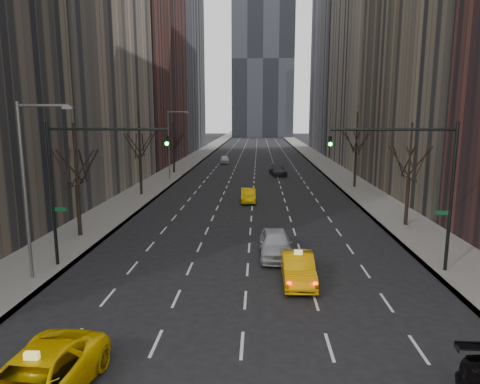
# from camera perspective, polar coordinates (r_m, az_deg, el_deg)

# --- Properties ---
(sidewalk_left) EXTENTS (4.50, 320.00, 0.15)m
(sidewalk_left) POSITION_cam_1_polar(r_m,az_deg,el_deg) (82.14, -6.52, 4.21)
(sidewalk_left) COLOR slate
(sidewalk_left) RESTS_ON ground
(sidewalk_right) EXTENTS (4.50, 320.00, 0.15)m
(sidewalk_right) POSITION_cam_1_polar(r_m,az_deg,el_deg) (81.97, 10.69, 4.09)
(sidewalk_right) COLOR slate
(sidewalk_right) RESTS_ON ground
(bld_left_far) EXTENTS (14.00, 28.00, 44.00)m
(bld_left_far) POSITION_cam_1_polar(r_m,az_deg,el_deg) (80.95, -14.20, 19.47)
(bld_left_far) COLOR brown
(bld_left_far) RESTS_ON ground
(bld_left_deep) EXTENTS (14.00, 30.00, 60.00)m
(bld_left_deep) POSITION_cam_1_polar(r_m,az_deg,el_deg) (111.07, -9.68, 21.18)
(bld_left_deep) COLOR slate
(bld_left_deep) RESTS_ON ground
(bld_right_far) EXTENTS (14.00, 28.00, 50.00)m
(bld_right_far) POSITION_cam_1_polar(r_m,az_deg,el_deg) (79.33, 19.12, 21.64)
(bld_right_far) COLOR tan
(bld_right_far) RESTS_ON ground
(bld_right_deep) EXTENTS (14.00, 30.00, 58.00)m
(bld_right_deep) POSITION_cam_1_polar(r_m,az_deg,el_deg) (109.70, 14.38, 20.62)
(bld_right_deep) COLOR slate
(bld_right_deep) RESTS_ON ground
(tree_lw_b) EXTENTS (3.36, 3.50, 7.82)m
(tree_lw_b) POSITION_cam_1_polar(r_m,az_deg,el_deg) (31.69, -20.91, 0.86)
(tree_lw_b) COLOR black
(tree_lw_b) RESTS_ON ground
(tree_lw_c) EXTENTS (3.36, 3.50, 8.74)m
(tree_lw_c) POSITION_cam_1_polar(r_m,az_deg,el_deg) (46.64, -13.19, 4.43)
(tree_lw_c) COLOR black
(tree_lw_c) RESTS_ON ground
(tree_lw_d) EXTENTS (3.36, 3.50, 7.36)m
(tree_lw_d) POSITION_cam_1_polar(r_m,az_deg,el_deg) (64.14, -8.86, 5.63)
(tree_lw_d) COLOR black
(tree_lw_d) RESTS_ON ground
(tree_rw_b) EXTENTS (3.36, 3.50, 7.82)m
(tree_rw_b) POSITION_cam_1_polar(r_m,az_deg,el_deg) (34.97, 21.56, 1.63)
(tree_rw_b) COLOR black
(tree_rw_b) RESTS_ON ground
(tree_rw_c) EXTENTS (3.36, 3.50, 8.74)m
(tree_rw_c) POSITION_cam_1_polar(r_m,az_deg,el_deg) (52.16, 15.20, 4.92)
(tree_rw_c) COLOR black
(tree_rw_c) RESTS_ON ground
(traffic_mast_left) EXTENTS (6.69, 0.39, 8.00)m
(traffic_mast_left) POSITION_cam_1_polar(r_m,az_deg,el_deg) (24.85, -20.46, 2.63)
(traffic_mast_left) COLOR black
(traffic_mast_left) RESTS_ON ground
(traffic_mast_right) EXTENTS (6.69, 0.39, 8.00)m
(traffic_mast_right) POSITION_cam_1_polar(r_m,az_deg,el_deg) (24.44, 22.95, 2.35)
(traffic_mast_right) COLOR black
(traffic_mast_right) RESTS_ON ground
(streetlight_near) EXTENTS (2.83, 0.22, 9.00)m
(streetlight_near) POSITION_cam_1_polar(r_m,az_deg,el_deg) (23.80, -26.18, 2.24)
(streetlight_near) COLOR slate
(streetlight_near) RESTS_ON ground
(streetlight_far) EXTENTS (2.83, 0.22, 9.00)m
(streetlight_far) POSITION_cam_1_polar(r_m,az_deg,el_deg) (56.93, -9.15, 7.15)
(streetlight_far) COLOR slate
(streetlight_far) RESTS_ON ground
(taxi_suv) EXTENTS (2.99, 5.77, 1.55)m
(taxi_suv) POSITION_cam_1_polar(r_m,az_deg,el_deg) (14.89, -25.80, -22.02)
(taxi_suv) COLOR yellow
(taxi_suv) RESTS_ON ground
(taxi_sedan) EXTENTS (1.57, 4.49, 1.48)m
(taxi_sedan) POSITION_cam_1_polar(r_m,az_deg,el_deg) (22.49, 7.74, -10.03)
(taxi_sedan) COLOR #E29804
(taxi_sedan) RESTS_ON ground
(silver_sedan_ahead) EXTENTS (2.01, 4.84, 1.64)m
(silver_sedan_ahead) POSITION_cam_1_polar(r_m,az_deg,el_deg) (26.19, 4.77, -6.86)
(silver_sedan_ahead) COLOR #AEB1B6
(silver_sedan_ahead) RESTS_ON ground
(far_taxi) EXTENTS (1.52, 4.09, 1.34)m
(far_taxi) POSITION_cam_1_polar(r_m,az_deg,el_deg) (42.44, 1.13, -0.45)
(far_taxi) COLOR #FAC405
(far_taxi) RESTS_ON ground
(far_suv_grey) EXTENTS (2.64, 5.18, 1.44)m
(far_suv_grey) POSITION_cam_1_polar(r_m,az_deg,el_deg) (61.77, 5.10, 2.90)
(far_suv_grey) COLOR #2F2F34
(far_suv_grey) RESTS_ON ground
(far_car_white) EXTENTS (2.04, 4.26, 1.40)m
(far_car_white) POSITION_cam_1_polar(r_m,az_deg,el_deg) (77.15, -2.07, 4.36)
(far_car_white) COLOR silver
(far_car_white) RESTS_ON ground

